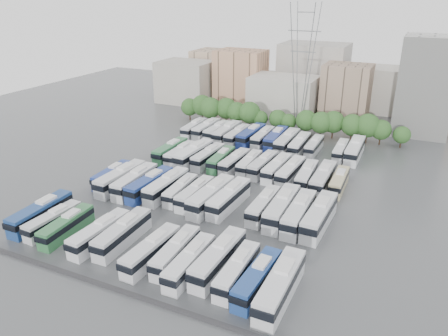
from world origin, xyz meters
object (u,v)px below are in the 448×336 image
at_px(bus_r1_s13, 319,216).
at_px(bus_r3_s10, 314,146).
at_px(bus_r2_s3, 194,154).
at_px(bus_r2_s5, 221,159).
at_px(electricity_pylon, 302,61).
at_px(bus_r3_s2, 217,131).
at_px(bus_r1_s3, 150,184).
at_px(bus_r3_s3, 227,132).
at_px(bus_r1_s0, 112,175).
at_px(bus_r2_s4, 208,156).
at_px(bus_r3_s5, 251,135).
at_px(bus_r1_s6, 195,193).
at_px(bus_r2_s7, 249,163).
at_px(bus_r0_s8, 176,252).
at_px(bus_r0_s13, 280,285).
at_px(bus_r0_s5, 123,233).
at_px(bus_r2_s10, 291,171).
at_px(bus_r1_s8, 229,198).
at_px(bus_r2_s8, 263,165).
at_px(bus_r0_s7, 151,251).
at_px(bus_r0_s9, 190,262).
at_px(bus_r2_s6, 234,162).
at_px(bus_r3_s4, 238,135).
at_px(bus_r1_s4, 166,186).
at_px(bus_r3_s12, 341,150).
at_px(bus_r2_s13, 339,181).
at_px(bus_r3_s0, 194,128).
at_px(bus_r1_s12, 299,213).
at_px(bus_r1_s5, 181,190).
at_px(bus_r1_s10, 264,205).
at_px(bus_r0_s0, 41,213).
at_px(bus_r2_s9, 277,168).
at_px(bus_r0_s4, 100,233).
at_px(bus_r3_s7, 276,138).
at_px(bus_r3_s6, 263,137).
at_px(bus_r3_s13, 355,150).
at_px(bus_r0_s1, 53,220).
at_px(bus_r1_s11, 282,207).
at_px(bus_r2_s2, 181,154).
at_px(bus_r2_s12, 323,178).
at_px(bus_r1_s2, 135,181).
at_px(bus_r3_s8, 287,141).
at_px(bus_r1_s7, 211,196).

height_order(bus_r1_s13, bus_r3_s10, bus_r1_s13).
xyz_separation_m(bus_r2_s3, bus_r2_s5, (6.73, 0.45, -0.33)).
height_order(electricity_pylon, bus_r3_s2, electricity_pylon).
relative_size(bus_r1_s3, bus_r3_s3, 0.98).
distance_m(bus_r1_s0, bus_r1_s13, 42.94).
bearing_deg(bus_r2_s4, bus_r3_s5, 82.01).
xyz_separation_m(bus_r1_s6, bus_r2_s7, (3.44, 18.56, -0.08)).
bearing_deg(bus_r1_s13, bus_r0_s8, -129.52).
distance_m(bus_r0_s8, bus_r0_s13, 16.41).
relative_size(bus_r0_s5, bus_r2_s10, 1.03).
height_order(bus_r1_s8, bus_r2_s8, bus_r1_s8).
relative_size(bus_r0_s7, bus_r0_s9, 1.02).
bearing_deg(bus_r2_s6, bus_r3_s4, 113.78).
height_order(bus_r1_s4, bus_r3_s12, bus_r1_s4).
xyz_separation_m(bus_r2_s13, bus_r3_s0, (-43.09, 18.82, 0.09)).
xyz_separation_m(bus_r1_s12, bus_r2_s13, (3.39, 16.79, -0.34)).
xyz_separation_m(bus_r0_s8, bus_r2_s4, (-13.28, 36.37, 0.07)).
distance_m(bus_r1_s5, bus_r3_s10, 39.07).
relative_size(bus_r1_s4, bus_r1_s10, 1.08).
xyz_separation_m(bus_r0_s13, bus_r2_s3, (-33.03, 37.19, -0.02)).
distance_m(bus_r0_s0, bus_r0_s8, 26.63).
bearing_deg(bus_r2_s3, bus_r3_s4, 81.85).
bearing_deg(bus_r0_s0, bus_r2_s7, 56.68).
distance_m(bus_r1_s8, bus_r2_s9, 17.82).
height_order(bus_r0_s4, bus_r3_s7, bus_r3_s7).
bearing_deg(bus_r3_s6, bus_r1_s3, -105.07).
height_order(bus_r1_s12, bus_r3_s13, bus_r3_s13).
bearing_deg(bus_r1_s6, bus_r3_s6, 90.33).
bearing_deg(bus_r0_s1, bus_r1_s13, 28.90).
relative_size(bus_r1_s4, bus_r3_s2, 1.08).
distance_m(bus_r2_s3, bus_r3_s4, 17.83).
bearing_deg(bus_r1_s10, bus_r0_s1, -146.55).
xyz_separation_m(bus_r1_s11, bus_r2_s2, (-29.79, 16.26, -0.33)).
relative_size(bus_r2_s6, bus_r3_s4, 0.96).
bearing_deg(bus_r1_s10, bus_r2_s9, 101.07).
bearing_deg(bus_r0_s0, bus_r2_s12, 39.96).
xyz_separation_m(bus_r3_s0, bus_r3_s13, (42.89, 0.05, 0.29)).
distance_m(bus_r1_s10, bus_r2_s12, 17.13).
height_order(bus_r1_s10, bus_r3_s5, bus_r3_s5).
height_order(bus_r2_s4, bus_r3_s12, bus_r2_s4).
xyz_separation_m(bus_r0_s5, bus_r2_s5, (0.08, 35.53, -0.18)).
bearing_deg(bus_r1_s10, bus_r1_s12, -5.46).
distance_m(bus_r3_s4, bus_r3_s10, 19.99).
bearing_deg(bus_r1_s13, bus_r0_s1, -152.40).
height_order(bus_r1_s11, bus_r2_s7, bus_r1_s11).
bearing_deg(bus_r2_s4, bus_r2_s9, 2.34).
height_order(bus_r1_s2, bus_r2_s7, bus_r1_s2).
bearing_deg(bus_r3_s8, bus_r1_s7, -94.89).
xyz_separation_m(bus_r0_s7, bus_r2_s10, (9.63, 37.19, 0.03)).
xyz_separation_m(bus_r0_s7, bus_r1_s11, (13.16, 20.52, 0.26)).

